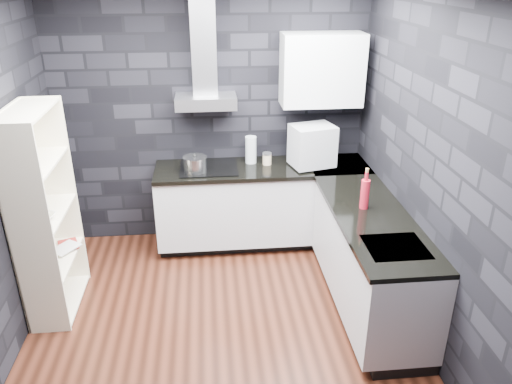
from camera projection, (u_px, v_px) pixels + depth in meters
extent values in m
plane|color=#451F13|center=(221.00, 321.00, 4.29)|extent=(3.20, 3.20, 0.00)
cube|color=black|center=(211.00, 117.00, 5.20)|extent=(3.20, 0.05, 2.70)
cube|color=black|center=(225.00, 313.00, 2.26)|extent=(3.20, 0.05, 2.70)
cube|color=black|center=(425.00, 168.00, 3.88)|extent=(0.05, 3.20, 2.70)
cube|color=black|center=(261.00, 236.00, 5.53)|extent=(2.18, 0.50, 0.10)
cube|color=black|center=(369.00, 300.00, 4.48)|extent=(0.50, 1.78, 0.10)
cube|color=silver|center=(262.00, 203.00, 5.31)|extent=(2.20, 0.60, 0.76)
cube|color=silver|center=(370.00, 259.00, 4.30)|extent=(0.60, 1.80, 0.76)
cube|color=black|center=(262.00, 168.00, 5.14)|extent=(2.20, 0.62, 0.04)
cube|color=black|center=(373.00, 218.00, 4.13)|extent=(0.62, 1.80, 0.04)
cube|color=black|center=(338.00, 165.00, 5.22)|extent=(0.62, 0.62, 0.04)
cube|color=silver|center=(206.00, 101.00, 4.93)|extent=(0.60, 0.34, 0.12)
cube|color=silver|center=(204.00, 47.00, 4.78)|extent=(0.24, 0.20, 0.90)
cube|color=silver|center=(322.00, 70.00, 4.91)|extent=(0.80, 0.35, 0.70)
cube|color=black|center=(209.00, 168.00, 5.08)|extent=(0.58, 0.50, 0.01)
cube|color=silver|center=(396.00, 247.00, 3.67)|extent=(0.44, 0.40, 0.01)
cylinder|color=#BABBBF|center=(195.00, 165.00, 4.96)|extent=(0.30, 0.30, 0.14)
cylinder|color=silver|center=(251.00, 150.00, 5.18)|extent=(0.12, 0.12, 0.28)
cylinder|color=#CCB38C|center=(267.00, 159.00, 5.17)|extent=(0.10, 0.10, 0.11)
cylinder|color=#BABBBF|center=(293.00, 155.00, 5.27)|extent=(0.11, 0.11, 0.12)
cube|color=#BBBDC3|center=(312.00, 146.00, 5.05)|extent=(0.48, 0.41, 0.42)
cylinder|color=maroon|center=(365.00, 194.00, 4.20)|extent=(0.09, 0.09, 0.26)
cube|color=#F5EBCA|center=(45.00, 214.00, 4.14)|extent=(0.50, 0.85, 1.80)
imported|color=white|center=(39.00, 218.00, 4.00)|extent=(0.29, 0.29, 0.06)
imported|color=maroon|center=(57.00, 237.00, 4.45)|extent=(0.16, 0.08, 0.22)
imported|color=#B2B2B2|center=(57.00, 235.00, 4.45)|extent=(0.15, 0.12, 0.24)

